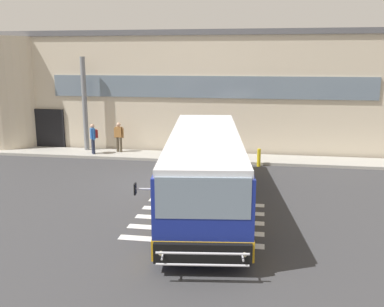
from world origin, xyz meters
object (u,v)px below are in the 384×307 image
object	(u,v)px
bus_main_foreground	(205,171)
entry_support_column	(85,104)
passenger_near_column	(93,137)
safety_bollard_yellow	(259,158)
passenger_by_doorway	(119,136)

from	to	relation	value
bus_main_foreground	entry_support_column	bearing A→B (deg)	134.66
passenger_near_column	safety_bollard_yellow	bearing A→B (deg)	-5.16
passenger_near_column	bus_main_foreground	bearing A→B (deg)	-44.77
entry_support_column	bus_main_foreground	distance (m)	11.45
passenger_by_doorway	safety_bollard_yellow	bearing A→B (deg)	-10.88
bus_main_foreground	safety_bollard_yellow	size ratio (longest dim) A/B	12.60
bus_main_foreground	passenger_near_column	size ratio (longest dim) A/B	6.77
entry_support_column	safety_bollard_yellow	distance (m)	10.35
entry_support_column	safety_bollard_yellow	xyz separation A→B (m)	(9.91, -1.80, -2.35)
passenger_near_column	passenger_by_doorway	bearing A→B (deg)	28.99
passenger_by_doorway	safety_bollard_yellow	xyz separation A→B (m)	(7.85, -1.51, -0.63)
entry_support_column	safety_bollard_yellow	size ratio (longest dim) A/B	5.88
entry_support_column	passenger_by_doorway	size ratio (longest dim) A/B	3.16
entry_support_column	passenger_by_doorway	distance (m)	2.70
bus_main_foreground	passenger_by_doorway	xyz separation A→B (m)	(-5.92, 7.79, -0.25)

